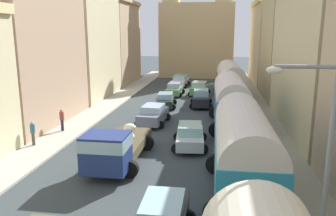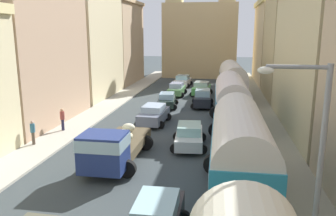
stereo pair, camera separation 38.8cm
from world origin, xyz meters
name	(u,v)px [view 2 (the right image)]	position (x,y,z in m)	size (l,w,h in m)	color
ground_plane	(174,122)	(0.00, 27.00, 0.00)	(154.00, 154.00, 0.00)	#343C3F
sidewalk_left	(90,117)	(-7.25, 27.00, 0.07)	(2.50, 70.00, 0.14)	#A9A698
sidewalk_right	(266,125)	(7.25, 27.00, 0.07)	(2.50, 70.00, 0.14)	gray
building_left_2	(30,60)	(-11.04, 24.94, 5.03)	(5.08, 10.86, 10.07)	tan
building_left_3	(88,39)	(-10.87, 36.32, 6.41)	(5.22, 10.62, 12.75)	beige
building_left_4	(114,43)	(-11.43, 47.37, 5.72)	(6.45, 11.02, 11.41)	tan
building_right_2	(328,58)	(11.16, 26.33, 5.36)	(5.84, 14.87, 10.68)	beige
building_right_3	(294,34)	(11.13, 38.86, 6.96)	(5.78, 9.41, 13.87)	tan
building_right_4	(275,42)	(10.92, 50.94, 5.77)	(5.32, 13.00, 11.47)	#D1BA8D
distant_church	(200,36)	(0.00, 57.37, 6.52)	(11.63, 7.90, 18.52)	tan
parked_bus_1	(240,150)	(4.62, 14.50, 2.23)	(3.32, 8.11, 4.04)	teal
parked_bus_2	(231,100)	(4.50, 26.05, 2.16)	(3.40, 8.53, 3.92)	teal
parked_bus_3	(232,79)	(4.84, 37.88, 2.14)	(3.62, 9.91, 3.91)	beige
cargo_truck_1	(114,146)	(-1.84, 17.02, 1.19)	(3.10, 6.91, 2.31)	navy
car_0	(154,114)	(-1.49, 26.10, 0.78)	(2.48, 4.21, 1.53)	slate
car_1	(167,100)	(-1.44, 32.23, 0.72)	(2.30, 3.87, 1.43)	#1D2B25
car_2	(177,89)	(-1.37, 38.72, 0.75)	(2.21, 4.05, 1.49)	#558A50
car_3	(183,81)	(-1.47, 45.54, 0.76)	(2.51, 4.18, 1.51)	silver
car_5	(189,136)	(1.84, 20.93, 0.75)	(2.41, 4.07, 1.50)	silver
car_6	(203,98)	(1.94, 33.16, 0.84)	(2.27, 4.16, 1.71)	black
car_7	(202,89)	(1.46, 39.20, 0.81)	(2.52, 3.76, 1.61)	#499A4B
pedestrian_0	(33,132)	(-7.96, 19.47, 0.98)	(0.39, 0.39, 1.70)	brown
pedestrian_1	(62,118)	(-7.58, 22.80, 1.03)	(0.43, 0.43, 1.77)	#25243E
streetlamp_near	(311,157)	(6.23, 9.59, 3.83)	(1.90, 0.28, 6.35)	gray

